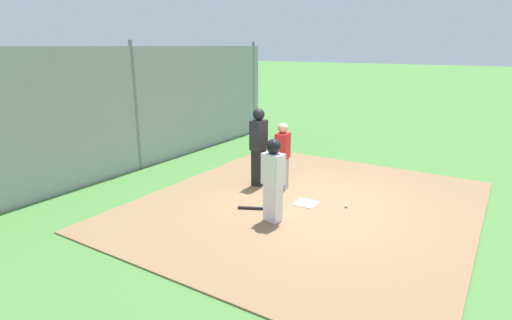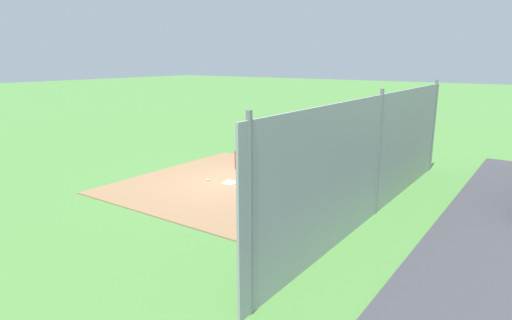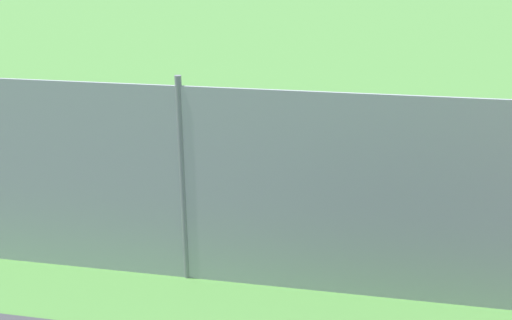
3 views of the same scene
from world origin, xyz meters
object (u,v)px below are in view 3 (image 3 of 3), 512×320
at_px(home_plate, 246,168).
at_px(runner, 291,139).
at_px(baseball, 243,156).
at_px(baseball_bat, 275,180).
at_px(catcher, 216,148).
at_px(umpire, 210,150).

height_order(home_plate, runner, runner).
bearing_deg(runner, home_plate, 0.19).
bearing_deg(baseball, baseball_bat, -54.08).
distance_m(catcher, baseball_bat, 1.54).
bearing_deg(runner, baseball, -25.85).
xyz_separation_m(catcher, runner, (1.61, 0.69, 0.09)).
bearing_deg(baseball, catcher, -99.10).
relative_size(umpire, runner, 1.15).
bearing_deg(home_plate, catcher, -120.89).
relative_size(home_plate, baseball, 5.95).
xyz_separation_m(umpire, baseball_bat, (1.31, 0.79, -0.93)).
height_order(home_plate, umpire, umpire).
bearing_deg(catcher, home_plate, -41.28).
relative_size(catcher, baseball, 20.91).
bearing_deg(umpire, baseball, -1.72).
xyz_separation_m(baseball_bat, baseball, (-1.06, 1.47, 0.01)).
bearing_deg(runner, catcher, 32.37).
height_order(umpire, baseball_bat, umpire).
relative_size(baseball_bat, baseball, 10.78).
bearing_deg(umpire, runner, -46.12).
xyz_separation_m(home_plate, umpire, (-0.50, -1.49, 0.95)).
xyz_separation_m(runner, baseball_bat, (-0.29, -0.52, -0.86)).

